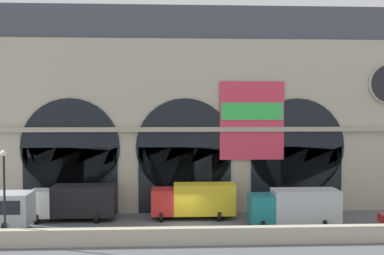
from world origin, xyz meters
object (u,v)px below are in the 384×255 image
object	(u,v)px
box_truck_center	(194,200)
box_truck_mideast	(295,206)
box_truck_midwest	(74,201)
street_lamp_quayside	(4,184)

from	to	relation	value
box_truck_center	box_truck_mideast	xyz separation A→B (m)	(8.30, -3.07, 0.00)
box_truck_midwest	street_lamp_quayside	xyz separation A→B (m)	(-3.59, -6.38, 2.71)
box_truck_center	street_lamp_quayside	xyz separation A→B (m)	(-14.28, -6.55, 2.71)
box_truck_center	box_truck_mideast	world-z (taller)	same
box_truck_midwest	box_truck_center	size ratio (longest dim) A/B	1.00
box_truck_center	box_truck_mideast	size ratio (longest dim) A/B	1.00
box_truck_center	street_lamp_quayside	size ratio (longest dim) A/B	1.09
street_lamp_quayside	box_truck_mideast	bearing A→B (deg)	8.78
box_truck_midwest	street_lamp_quayside	distance (m)	7.81
box_truck_midwest	box_truck_center	xyz separation A→B (m)	(10.69, 0.17, 0.00)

